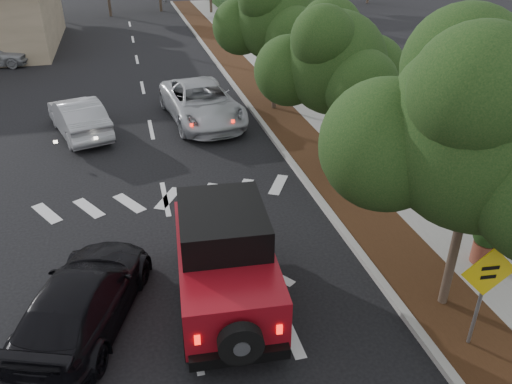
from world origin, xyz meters
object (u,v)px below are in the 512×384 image
object	(u,v)px
silver_suv_ahead	(202,103)
black_suv_oncoming	(83,299)
red_jeep	(224,256)
speed_hump_sign	(485,284)

from	to	relation	value
silver_suv_ahead	black_suv_oncoming	size ratio (longest dim) A/B	1.27
red_jeep	silver_suv_ahead	xyz separation A→B (m)	(1.33, 11.49, -0.36)
silver_suv_ahead	black_suv_oncoming	distance (m)	12.35
red_jeep	silver_suv_ahead	distance (m)	11.57
red_jeep	black_suv_oncoming	bearing A→B (deg)	-174.35
red_jeep	speed_hump_sign	world-z (taller)	speed_hump_sign
red_jeep	speed_hump_sign	bearing A→B (deg)	-26.90
red_jeep	speed_hump_sign	size ratio (longest dim) A/B	1.95
speed_hump_sign	red_jeep	bearing A→B (deg)	154.10
speed_hump_sign	silver_suv_ahead	bearing A→B (deg)	108.17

